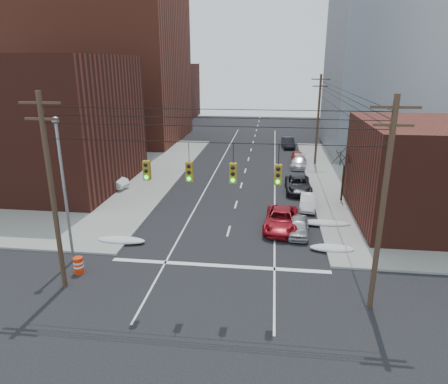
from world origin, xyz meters
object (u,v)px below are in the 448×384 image
(lot_car_c, at_px, (55,185))
(construction_barrel, at_px, (79,265))
(parked_car_c, at_px, (298,185))
(parked_car_f, at_px, (288,143))
(parked_car_b, at_px, (308,202))
(lot_car_b, at_px, (100,170))
(parked_car_d, at_px, (299,162))
(parked_car_e, at_px, (298,157))
(lot_car_d, at_px, (88,163))
(red_pickup, at_px, (281,220))
(lot_car_a, at_px, (105,180))
(parked_car_a, at_px, (298,227))

(lot_car_c, height_order, construction_barrel, lot_car_c)
(parked_car_c, relative_size, construction_barrel, 5.11)
(parked_car_f, bearing_deg, parked_car_b, -93.71)
(parked_car_c, bearing_deg, lot_car_b, 172.33)
(parked_car_d, height_order, parked_car_e, parked_car_e)
(parked_car_c, height_order, lot_car_d, lot_car_d)
(parked_car_f, distance_m, lot_car_b, 28.62)
(red_pickup, relative_size, lot_car_b, 1.06)
(parked_car_e, relative_size, lot_car_a, 0.81)
(parked_car_c, distance_m, lot_car_c, 23.88)
(parked_car_c, xyz_separation_m, lot_car_b, (-21.67, 2.60, 0.12))
(parked_car_c, bearing_deg, parked_car_e, 86.39)
(parked_car_d, xyz_separation_m, lot_car_a, (-20.03, -11.19, 0.30))
(parked_car_b, distance_m, lot_car_c, 24.26)
(red_pickup, bearing_deg, construction_barrel, -141.37)
(lot_car_a, xyz_separation_m, lot_car_c, (-4.20, -2.12, -0.09))
(red_pickup, height_order, lot_car_c, lot_car_c)
(parked_car_d, xyz_separation_m, lot_car_b, (-22.28, -7.18, 0.22))
(parked_car_e, relative_size, lot_car_c, 0.81)
(parked_car_d, distance_m, parked_car_f, 11.95)
(parked_car_c, bearing_deg, construction_barrel, -129.07)
(red_pickup, bearing_deg, parked_car_d, 87.28)
(lot_car_b, bearing_deg, parked_car_c, -87.07)
(parked_car_d, relative_size, parked_car_f, 0.95)
(parked_car_d, bearing_deg, lot_car_c, -144.55)
(parked_car_f, distance_m, lot_car_a, 29.96)
(red_pickup, relative_size, parked_car_a, 1.43)
(parked_car_c, distance_m, construction_barrel, 22.92)
(parked_car_d, bearing_deg, lot_car_d, -164.03)
(parked_car_e, xyz_separation_m, lot_car_d, (-25.14, -6.95, 0.16))
(red_pickup, height_order, parked_car_f, parked_car_f)
(parked_car_a, distance_m, lot_car_a, 20.97)
(red_pickup, height_order, construction_barrel, red_pickup)
(parked_car_a, xyz_separation_m, parked_car_b, (1.15, 5.80, -0.01))
(parked_car_b, height_order, parked_car_f, parked_car_f)
(parked_car_c, bearing_deg, parked_car_a, -93.77)
(lot_car_c, xyz_separation_m, lot_car_d, (-0.91, 9.19, -0.03))
(parked_car_a, distance_m, lot_car_d, 28.95)
(red_pickup, xyz_separation_m, construction_barrel, (-12.37, -8.41, -0.22))
(parked_car_a, relative_size, parked_car_d, 0.86)
(parked_car_c, relative_size, parked_car_f, 1.15)
(parked_car_c, xyz_separation_m, parked_car_e, (0.61, 12.61, -0.08))
(parked_car_e, height_order, construction_barrel, parked_car_e)
(parked_car_b, distance_m, lot_car_a, 20.31)
(lot_car_a, xyz_separation_m, lot_car_d, (-5.11, 7.07, -0.12))
(red_pickup, distance_m, lot_car_a, 19.41)
(red_pickup, distance_m, parked_car_b, 5.42)
(parked_car_e, height_order, lot_car_c, lot_car_c)
(parked_car_c, relative_size, lot_car_b, 1.04)
(parked_car_b, relative_size, construction_barrel, 3.69)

